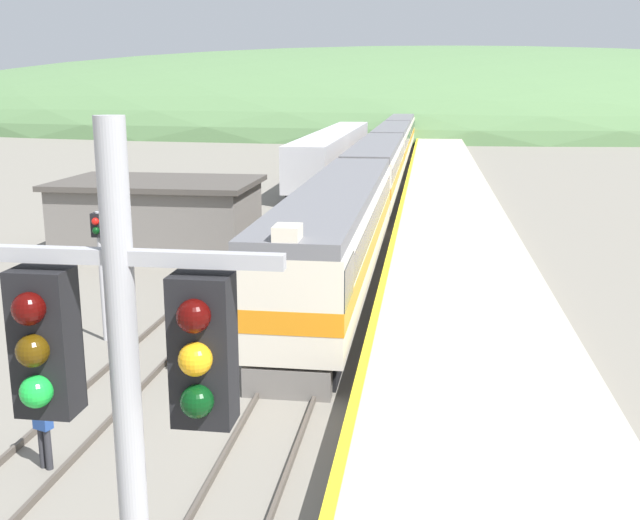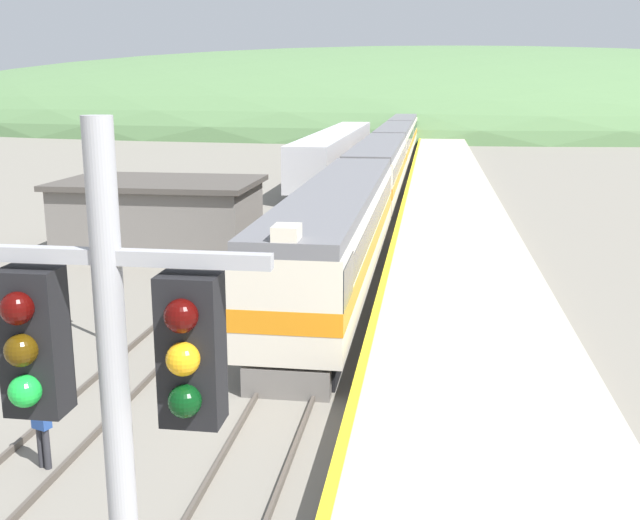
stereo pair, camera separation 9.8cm
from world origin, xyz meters
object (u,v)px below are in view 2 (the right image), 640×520
express_train_lead_car (337,234)px  carriage_fourth (403,132)px  carriage_third (395,145)px  signal_mast_main (121,490)px  track_worker (41,420)px  siding_train (336,154)px  signal_post_siding (100,249)px  carriage_second (379,170)px

express_train_lead_car → carriage_fourth: 64.08m
carriage_third → carriage_fourth: same height
signal_mast_main → track_worker: signal_mast_main is taller
siding_train → track_worker: 49.89m
siding_train → signal_mast_main: bearing=-84.3°
carriage_fourth → siding_train: carriage_fourth is taller
carriage_fourth → carriage_third: bearing=-90.0°
signal_post_siding → track_worker: bearing=-74.6°
express_train_lead_car → carriage_third: bearing=90.0°
carriage_fourth → express_train_lead_car: bearing=-90.0°
express_train_lead_car → carriage_third: size_ratio=1.05×
carriage_third → carriage_fourth: 21.10m
carriage_fourth → siding_train: bearing=-98.9°
carriage_third → siding_train: carriage_third is taller
carriage_third → track_worker: bearing=-94.2°
siding_train → carriage_fourth: bearing=81.1°
carriage_third → carriage_fourth: bearing=90.0°
carriage_second → track_worker: (-4.21, -36.32, -1.12)m
signal_mast_main → track_worker: size_ratio=4.10×
carriage_fourth → signal_mast_main: size_ratio=2.71×
carriage_second → signal_mast_main: size_ratio=2.71×
express_train_lead_car → carriage_fourth: size_ratio=1.05×
carriage_second → carriage_fourth: (0.00, 42.20, 0.00)m
carriage_second → signal_post_siding: size_ratio=5.05×
siding_train → signal_mast_main: (5.84, -58.41, 2.89)m
express_train_lead_car → signal_post_siding: express_train_lead_car is taller
carriage_second → carriage_fourth: size_ratio=1.00×
carriage_third → carriage_second: bearing=-90.0°
carriage_fourth → siding_train: 28.99m
carriage_second → carriage_third: same height
carriage_second → signal_post_siding: 29.38m
signal_mast_main → carriage_third: bearing=91.2°
carriage_second → carriage_third: bearing=90.0°
carriage_third → signal_mast_main: 66.01m
siding_train → signal_post_siding: size_ratio=8.25×
siding_train → signal_mast_main: 58.77m
carriage_fourth → siding_train: (-4.51, -28.63, -0.17)m
carriage_second → track_worker: bearing=-96.6°
express_train_lead_car → siding_train: express_train_lead_car is taller
express_train_lead_car → carriage_second: size_ratio=1.05×
siding_train → track_worker: size_ratio=18.15×
express_train_lead_car → track_worker: bearing=-106.3°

